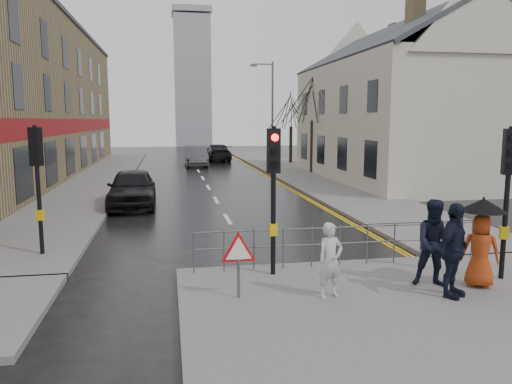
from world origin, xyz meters
name	(u,v)px	position (x,y,z in m)	size (l,w,h in m)	color
ground	(266,283)	(0.00, 0.00, 0.00)	(120.00, 120.00, 0.00)	black
near_pavement	(480,335)	(3.00, -3.50, 0.07)	(10.00, 9.00, 0.14)	#605E5B
left_pavement	(101,176)	(-6.50, 23.00, 0.07)	(4.00, 44.00, 0.14)	#605E5B
right_pavement	(287,169)	(6.50, 25.00, 0.07)	(4.00, 40.00, 0.14)	#605E5B
pavement_bridge_right	(454,238)	(6.50, 3.00, 0.07)	(4.00, 4.20, 0.14)	#605E5B
building_left_terrace	(1,98)	(-12.00, 22.00, 5.00)	(8.00, 42.00, 10.00)	#8A734F
building_right_cream	(403,102)	(12.00, 18.00, 4.78)	(9.00, 16.40, 10.10)	beige
church_tower	(192,82)	(1.50, 62.00, 9.00)	(5.00, 5.00, 18.00)	#989AA0
traffic_signal_near_left	(274,174)	(0.20, 0.20, 2.46)	(0.28, 0.27, 3.40)	black
traffic_signal_near_right	(508,176)	(5.20, -1.00, 2.46)	(0.34, 0.33, 3.40)	black
traffic_signal_far_left	(37,167)	(-5.50, 3.00, 2.46)	(0.34, 0.33, 3.40)	black
guard_railing_front	(340,237)	(1.95, 0.60, 0.86)	(7.14, 0.04, 1.00)	#595B5E
warning_sign	(238,254)	(-0.80, -1.21, 1.04)	(0.80, 0.07, 1.35)	#595B5E
street_lamp	(270,107)	(5.82, 28.00, 4.71)	(1.83, 0.25, 8.00)	#595B5E
tree_near	(313,98)	(7.50, 22.00, 5.14)	(2.40, 2.40, 6.58)	black
tree_far	(291,111)	(8.00, 30.00, 4.42)	(2.40, 2.40, 5.64)	black
pedestrian_a	(330,260)	(1.01, -1.47, 0.90)	(0.55, 0.36, 1.52)	#B8B8B4
pedestrian_b	(436,243)	(3.43, -1.22, 1.08)	(0.91, 0.71, 1.88)	black
pedestrian_with_umbrella	(481,237)	(4.36, -1.41, 1.22)	(0.96, 0.96, 1.91)	#A43713
pedestrian_d	(453,250)	(3.43, -1.88, 1.10)	(1.12, 0.47, 1.91)	black
car_parked	(132,188)	(-3.67, 10.79, 0.81)	(1.92, 4.77, 1.63)	black
car_mid	(196,156)	(0.03, 29.26, 0.80)	(1.69, 4.85, 1.60)	#404245
car_far	(217,153)	(2.23, 34.28, 0.76)	(2.12, 5.22, 1.52)	black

